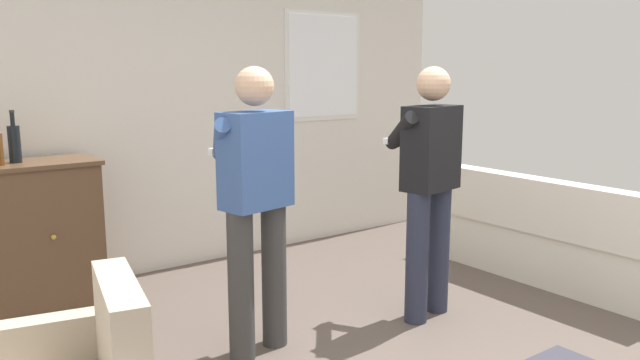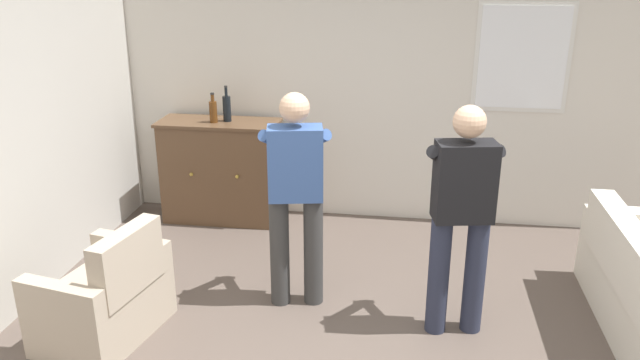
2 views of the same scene
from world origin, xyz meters
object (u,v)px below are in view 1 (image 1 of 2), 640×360
at_px(sideboard_cabinet, 9,240).
at_px(couch, 553,242).
at_px(person_standing_left, 255,197).
at_px(person_standing_right, 429,181).
at_px(bottle_wine_green, 14,143).

bearing_deg(sideboard_cabinet, couch, -26.86).
distance_m(couch, sideboard_cabinet, 4.01).
distance_m(person_standing_left, person_standing_right, 1.22).
height_order(couch, sideboard_cabinet, sideboard_cabinet).
distance_m(bottle_wine_green, person_standing_right, 2.78).
bearing_deg(bottle_wine_green, person_standing_right, -38.56).
xyz_separation_m(bottle_wine_green, person_standing_right, (2.16, -1.72, -0.24)).
bearing_deg(person_standing_right, person_standing_left, 169.87).
height_order(couch, person_standing_left, person_standing_left).
relative_size(couch, person_standing_right, 1.35).
bearing_deg(person_standing_left, person_standing_right, -10.13).
bearing_deg(couch, person_standing_right, 175.60).
bearing_deg(couch, sideboard_cabinet, 153.14).
bearing_deg(bottle_wine_green, sideboard_cabinet, -168.56).
bearing_deg(person_standing_right, sideboard_cabinet, 142.83).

